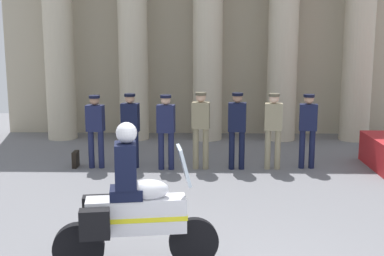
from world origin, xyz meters
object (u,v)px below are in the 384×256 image
at_px(officer_in_row_5, 273,125).
at_px(officer_in_row_2, 166,126).
at_px(briefcase_on_ground, 76,159).
at_px(officer_in_row_1, 130,124).
at_px(officer_in_row_0, 95,125).
at_px(officer_in_row_6, 308,125).
at_px(officer_in_row_3, 201,124).
at_px(officer_in_row_4, 237,125).
at_px(motorcycle_with_rider, 131,209).

bearing_deg(officer_in_row_5, officer_in_row_2, 9.53).
relative_size(officer_in_row_5, briefcase_on_ground, 4.67).
bearing_deg(officer_in_row_1, officer_in_row_5, -173.46).
height_order(officer_in_row_0, officer_in_row_2, officer_in_row_2).
height_order(officer_in_row_2, officer_in_row_6, same).
relative_size(officer_in_row_0, officer_in_row_2, 0.99).
xyz_separation_m(officer_in_row_3, briefcase_on_ground, (-2.80, 0.09, -0.83)).
xyz_separation_m(officer_in_row_4, officer_in_row_6, (1.56, 0.12, -0.02)).
xyz_separation_m(officer_in_row_6, briefcase_on_ground, (-5.16, -0.03, -0.80)).
bearing_deg(officer_in_row_5, officer_in_row_3, 8.40).
bearing_deg(officer_in_row_0, officer_in_row_2, -175.96).
bearing_deg(officer_in_row_2, officer_in_row_3, -168.12).
bearing_deg(officer_in_row_6, officer_in_row_1, 8.20).
bearing_deg(officer_in_row_4, officer_in_row_5, -170.97).
bearing_deg(officer_in_row_1, officer_in_row_4, -174.30).
bearing_deg(officer_in_row_0, officer_in_row_4, -173.11).
bearing_deg(officer_in_row_0, briefcase_on_ground, 2.03).
bearing_deg(officer_in_row_1, officer_in_row_6, -171.80).
bearing_deg(officer_in_row_3, officer_in_row_1, 4.66).
bearing_deg(briefcase_on_ground, motorcycle_with_rider, -68.65).
relative_size(officer_in_row_1, officer_in_row_4, 0.98).
distance_m(officer_in_row_0, motorcycle_with_rider, 5.19).
xyz_separation_m(officer_in_row_4, motorcycle_with_rider, (-1.64, -4.93, -0.20)).
bearing_deg(officer_in_row_4, officer_in_row_2, 9.78).
relative_size(officer_in_row_4, motorcycle_with_rider, 0.81).
bearing_deg(briefcase_on_ground, officer_in_row_2, -4.02).
xyz_separation_m(officer_in_row_0, briefcase_on_ground, (-0.48, 0.05, -0.78)).
height_order(officer_in_row_6, briefcase_on_ground, officer_in_row_6).
height_order(officer_in_row_4, officer_in_row_6, officer_in_row_4).
height_order(officer_in_row_3, briefcase_on_ground, officer_in_row_3).
height_order(officer_in_row_3, motorcycle_with_rider, motorcycle_with_rider).
height_order(motorcycle_with_rider, briefcase_on_ground, motorcycle_with_rider).
distance_m(officer_in_row_5, officer_in_row_6, 0.78).
xyz_separation_m(officer_in_row_5, officer_in_row_6, (0.77, 0.10, -0.02)).
height_order(officer_in_row_3, officer_in_row_6, officer_in_row_3).
distance_m(officer_in_row_1, officer_in_row_3, 1.56).
xyz_separation_m(officer_in_row_2, officer_in_row_3, (0.76, 0.06, 0.03)).
bearing_deg(officer_in_row_2, officer_in_row_1, -2.13).
bearing_deg(officer_in_row_2, officer_in_row_6, -169.13).
height_order(officer_in_row_4, officer_in_row_5, officer_in_row_4).
distance_m(officer_in_row_2, officer_in_row_4, 1.55).
distance_m(officer_in_row_6, briefcase_on_ground, 5.22).
bearing_deg(officer_in_row_0, officer_in_row_6, -171.42).
xyz_separation_m(officer_in_row_3, officer_in_row_5, (1.58, 0.02, -0.02)).
relative_size(officer_in_row_0, officer_in_row_6, 0.98).
distance_m(officer_in_row_3, officer_in_row_4, 0.79).
distance_m(officer_in_row_4, briefcase_on_ground, 3.69).
distance_m(officer_in_row_0, officer_in_row_1, 0.77).
height_order(officer_in_row_2, motorcycle_with_rider, motorcycle_with_rider).
bearing_deg(officer_in_row_6, officer_in_row_3, 10.54).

